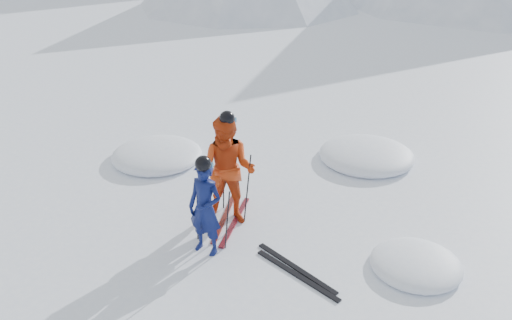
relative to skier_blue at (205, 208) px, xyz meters
The scene contains 12 objects.
ground 2.35m from the skier_blue, 25.96° to the left, with size 160.00×160.00×0.00m, color white.
skier_blue is the anchor object (origin of this frame).
skier_red 1.02m from the skier_blue, 104.04° to the left, with size 0.99×0.77×2.03m, color red.
pole_blue_left 0.43m from the skier_blue, 153.43° to the left, with size 0.02×0.02×1.10m, color black.
pole_blue_right 0.45m from the skier_blue, 45.00° to the left, with size 0.02×0.02×1.10m, color black.
pole_red_left 1.34m from the skier_blue, 113.97° to the left, with size 0.02×0.02×1.35m, color black.
pole_red_right 1.13m from the skier_blue, 87.07° to the left, with size 0.02×0.02×1.35m, color black.
ski_worn_left 1.32m from the skier_blue, 110.49° to the left, with size 0.09×1.70×0.03m, color black.
ski_worn_right 1.27m from the skier_blue, 97.20° to the left, with size 0.09×1.70×0.03m, color black.
ski_loose_a 1.74m from the skier_blue, 15.06° to the left, with size 0.09×1.70×0.03m, color black.
ski_loose_b 1.80m from the skier_blue, ahead, with size 0.09×1.70×0.03m, color black.
snow_lumps 3.36m from the skier_blue, 97.27° to the left, with size 7.94×5.06×0.47m.
Camera 1 is at (2.85, -6.75, 5.37)m, focal length 38.00 mm.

